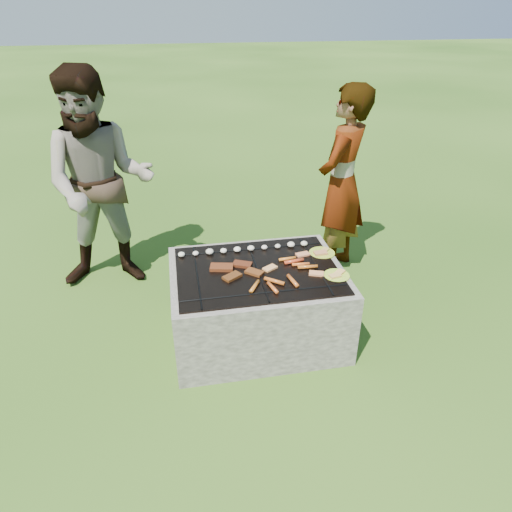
{
  "coord_description": "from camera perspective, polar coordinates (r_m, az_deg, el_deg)",
  "views": [
    {
      "loc": [
        -0.55,
        -2.89,
        2.37
      ],
      "look_at": [
        0.0,
        0.05,
        0.7
      ],
      "focal_mm": 32.0,
      "sensor_mm": 36.0,
      "label": 1
    }
  ],
  "objects": [
    {
      "name": "plate_far",
      "position": [
        3.69,
        8.24,
        0.4
      ],
      "size": [
        0.24,
        0.24,
        0.03
      ],
      "color": "yellow",
      "rests_on": "fire_pit"
    },
    {
      "name": "mushrooms",
      "position": [
        3.67,
        -1.37,
        0.92
      ],
      "size": [
        1.05,
        0.06,
        0.04
      ],
      "color": "#EBE5C7",
      "rests_on": "fire_pit"
    },
    {
      "name": "bystander",
      "position": [
        4.24,
        -18.83,
        8.5
      ],
      "size": [
        0.98,
        0.78,
        1.96
      ],
      "primitive_type": "imported",
      "rotation": [
        0.0,
        0.0,
        -0.04
      ],
      "color": "#A49288",
      "rests_on": "ground"
    },
    {
      "name": "sausages",
      "position": [
        3.35,
        3.75,
        -2.19
      ],
      "size": [
        0.57,
        0.47,
        0.03
      ],
      "color": "orange",
      "rests_on": "fire_pit"
    },
    {
      "name": "plate_near",
      "position": [
        3.41,
        10.06,
        -2.39
      ],
      "size": [
        0.23,
        0.23,
        0.03
      ],
      "color": "yellow",
      "rests_on": "fire_pit"
    },
    {
      "name": "pork_slabs",
      "position": [
        3.41,
        -2.75,
        -1.67
      ],
      "size": [
        0.4,
        0.3,
        0.03
      ],
      "color": "brown",
      "rests_on": "fire_pit"
    },
    {
      "name": "lawn",
      "position": [
        3.77,
        0.14,
        -9.68
      ],
      "size": [
        60.0,
        60.0,
        0.0
      ],
      "primitive_type": "plane",
      "color": "#224711",
      "rests_on": "ground"
    },
    {
      "name": "cook",
      "position": [
        4.35,
        10.65,
        8.87
      ],
      "size": [
        0.75,
        0.77,
        1.79
      ],
      "primitive_type": "imported",
      "rotation": [
        0.0,
        0.0,
        3.98
      ],
      "color": "#A19686",
      "rests_on": "ground"
    },
    {
      "name": "bread_on_grate",
      "position": [
        3.48,
        5.1,
        -1.14
      ],
      "size": [
        0.44,
        0.39,
        0.01
      ],
      "color": "tan",
      "rests_on": "fire_pit"
    },
    {
      "name": "fire_pit",
      "position": [
        3.6,
        0.15,
        -6.19
      ],
      "size": [
        1.3,
        1.0,
        0.62
      ],
      "color": "#A0988E",
      "rests_on": "ground"
    }
  ]
}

